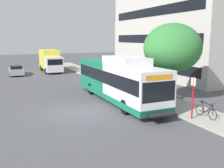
# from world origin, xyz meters

# --- Properties ---
(ground_plane) EXTENTS (120.00, 120.00, 0.00)m
(ground_plane) POSITION_xyz_m (0.00, 8.00, 0.00)
(ground_plane) COLOR #4C4C51
(sidewalk_curb) EXTENTS (3.00, 56.00, 0.14)m
(sidewalk_curb) POSITION_xyz_m (7.00, 6.00, 0.07)
(sidewalk_curb) COLOR #A8A399
(sidewalk_curb) RESTS_ON ground
(transit_bus) EXTENTS (2.58, 12.25, 3.65)m
(transit_bus) POSITION_xyz_m (3.85, 1.72, 1.70)
(transit_bus) COLOR white
(transit_bus) RESTS_ON ground
(bus_stop_sign_pole) EXTENTS (0.10, 0.36, 2.60)m
(bus_stop_sign_pole) POSITION_xyz_m (5.81, -4.72, 1.65)
(bus_stop_sign_pole) COLOR red
(bus_stop_sign_pole) RESTS_ON sidewalk_curb
(bicycle_parked) EXTENTS (0.52, 1.76, 1.02)m
(bicycle_parked) POSITION_xyz_m (6.74, -4.92, 0.56)
(bicycle_parked) COLOR black
(bicycle_parked) RESTS_ON sidewalk_curb
(street_tree_near_stop) EXTENTS (4.48, 4.48, 6.02)m
(street_tree_near_stop) POSITION_xyz_m (7.61, -0.20, 4.25)
(street_tree_near_stop) COLOR #4C3823
(street_tree_near_stop) RESTS_ON sidewalk_curb
(parked_car_far_lane) EXTENTS (1.80, 4.50, 1.33)m
(parked_car_far_lane) POSITION_xyz_m (-2.66, 20.62, 0.66)
(parked_car_far_lane) COLOR #93999E
(parked_car_far_lane) RESTS_ON ground
(box_truck_background) EXTENTS (2.32, 7.01, 3.25)m
(box_truck_background) POSITION_xyz_m (2.36, 22.28, 1.74)
(box_truck_background) COLOR silver
(box_truck_background) RESTS_ON ground
(lattice_comm_tower) EXTENTS (1.10, 1.10, 34.14)m
(lattice_comm_tower) POSITION_xyz_m (16.51, 28.23, 11.51)
(lattice_comm_tower) COLOR #B7B7BC
(lattice_comm_tower) RESTS_ON ground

